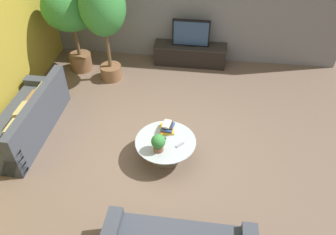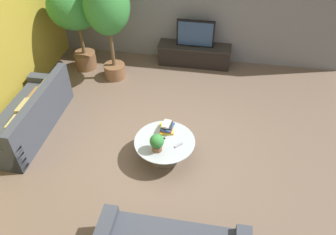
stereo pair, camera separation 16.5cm
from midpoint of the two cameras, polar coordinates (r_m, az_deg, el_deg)
The scene contains 11 objects.
ground_plane at distance 6.01m, azimuth 0.36°, elevation -5.06°, with size 24.00×24.00×0.00m, color brown.
media_console at distance 8.16m, azimuth 5.17°, elevation 10.88°, with size 1.75×0.50×0.50m.
television at distance 7.90m, azimuth 5.41°, elevation 14.33°, with size 0.88×0.13×0.64m.
coffee_table at distance 5.64m, azimuth 0.26°, elevation -4.92°, with size 1.04×1.04×0.39m.
couch_by_wall at distance 6.67m, azimuth -22.27°, elevation 0.09°, with size 0.84×2.19×0.84m.
potted_palm_tall at distance 7.70m, azimuth -15.13°, elevation 17.72°, with size 1.21×1.21×2.05m.
potted_palm_corner at distance 7.10m, azimuth -9.84°, elevation 17.90°, with size 0.94×0.94×2.33m.
potted_plant_tabletop at distance 5.29m, azimuth -1.06°, elevation -4.35°, with size 0.24×0.24×0.32m.
book_stack at distance 5.71m, azimuth 0.64°, elevation -1.73°, with size 0.29×0.33×0.17m.
remote_black at distance 5.56m, azimuth -0.28°, elevation -4.02°, with size 0.04×0.16×0.02m, color black.
remote_silver at distance 5.49m, azimuth 2.71°, elevation -4.84°, with size 0.04×0.16×0.02m, color gray.
Camera 2 is at (0.76, -4.11, 4.32)m, focal length 35.00 mm.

